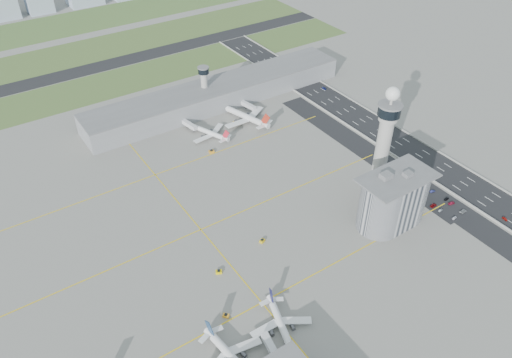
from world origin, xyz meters
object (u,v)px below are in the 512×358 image
car_lot_8 (447,199)px  car_hw_0 (505,219)px  jet_bridge_far_0 (184,123)px  car_lot_9 (433,191)px  control_tower (385,133)px  tug_4 (211,151)px  secondary_tower (204,83)px  airplane_far_b (245,113)px  car_lot_4 (413,191)px  car_hw_2 (324,88)px  car_lot_7 (451,203)px  car_lot_3 (423,196)px  car_lot_1 (441,210)px  tug_1 (226,315)px  car_hw_4 (268,67)px  car_lot_10 (424,186)px  car_hw_1 (390,137)px  car_lot_11 (419,180)px  tug_3 (262,241)px  tug_2 (219,272)px  jet_bridge_far_1 (242,104)px  airplane_far_a (209,130)px  admin_building (393,199)px  car_lot_5 (406,187)px  car_lot_2 (433,205)px  tug_5 (236,122)px  airplane_near_b (232,355)px  car_lot_0 (454,218)px  airplane_near_c (282,323)px  car_lot_6 (463,211)px

car_lot_8 → car_hw_0: (13.38, -30.00, -0.02)m
jet_bridge_far_0 → car_lot_9: 175.71m
control_tower → tug_4: 114.41m
secondary_tower → airplane_far_b: size_ratio=0.70×
car_lot_4 → car_hw_2: size_ratio=0.71×
car_lot_7 → car_lot_3: bearing=41.9°
car_lot_1 → car_lot_7: (10.28, 0.63, 0.08)m
tug_1 → car_hw_4: (166.70, 205.77, -0.19)m
car_lot_1 → car_hw_2: size_ratio=0.73×
car_hw_0 → car_lot_7: bearing=128.6°
car_lot_7 → car_hw_2: size_ratio=0.96×
car_hw_2 → car_lot_10: bearing=-103.0°
car_lot_9 → car_hw_1: car_hw_1 is taller
control_tower → jet_bridge_far_0: size_ratio=4.61×
car_lot_11 → car_hw_2: (29.51, 126.68, -0.02)m
car_lot_9 → car_hw_2: (30.72, 138.63, 0.06)m
tug_3 → car_lot_1: (99.72, -36.34, -0.32)m
secondary_tower → jet_bridge_far_0: bearing=-147.3°
tug_2 → car_hw_1: 168.05m
jet_bridge_far_1 → airplane_far_a: bearing=-73.0°
control_tower → secondary_tower: control_tower is taller
airplane_far_a → admin_building: bearing=175.7°
car_lot_5 → car_lot_2: bearing=-176.5°
car_lot_4 → airplane_far_a: bearing=26.6°
airplane_far_a → car_lot_1: size_ratio=10.59×
car_hw_4 → tug_4: bearing=-145.6°
tug_5 → car_hw_4: 97.27m
admin_building → car_hw_4: bearing=74.2°
secondary_tower → airplane_near_b: bearing=-116.2°
tug_4 → car_lot_7: bearing=-134.6°
tug_3 → car_lot_9: bearing=57.9°
car_lot_8 → car_hw_1: (21.66, 66.85, -0.01)m
car_lot_11 → car_hw_1: car_lot_11 is taller
car_hw_0 → car_hw_2: car_hw_2 is taller
car_hw_1 → airplane_far_b: bearing=133.7°
tug_5 → car_lot_7: size_ratio=0.84×
tug_5 → car_lot_3: size_ratio=0.81×
control_tower → car_lot_8: bearing=-59.0°
control_tower → car_lot_10: bearing=-45.4°
admin_building → car_lot_11: bearing=20.2°
control_tower → jet_bridge_far_1: size_ratio=4.61×
jet_bridge_far_1 → car_lot_3: 154.27m
car_lot_0 → car_lot_4: 29.81m
tug_1 → car_lot_0: size_ratio=0.85×
airplane_far_a → jet_bridge_far_0: 22.85m
car_lot_7 → car_hw_2: (30.22, 152.31, 0.00)m
tug_3 → car_lot_2: (99.49, -31.26, -0.24)m
airplane_near_c → car_hw_2: bearing=152.0°
airplane_far_a → jet_bridge_far_1: 46.29m
jet_bridge_far_0 → car_lot_6: size_ratio=2.97×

